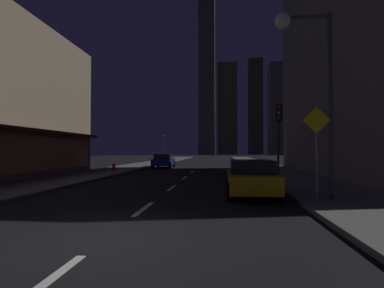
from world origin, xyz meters
name	(u,v)px	position (x,y,z in m)	size (l,w,h in m)	color
ground_plane	(202,165)	(0.00, 32.00, -0.05)	(78.00, 136.00, 0.10)	black
sidewalk_right	(257,164)	(7.00, 32.00, 0.07)	(4.00, 76.00, 0.15)	#605E59
sidewalk_left	(150,164)	(-7.00, 32.00, 0.07)	(4.00, 76.00, 0.15)	#605E59
lane_marking_center	(172,188)	(0.00, 8.40, 0.01)	(0.16, 23.00, 0.01)	silver
skyscraper_distant_tall	(207,73)	(-3.32, 112.32, 33.28)	(6.49, 8.83, 66.56)	brown
skyscraper_distant_mid	(227,109)	(5.17, 127.31, 20.47)	(8.72, 8.64, 40.95)	#343127
skyscraper_distant_short	(255,107)	(18.01, 129.13, 21.73)	(6.25, 5.72, 43.46)	#2F2D23
skyscraper_distant_slender	(276,109)	(23.95, 112.43, 18.12)	(5.19, 7.69, 36.24)	brown
car_parked_near	(251,178)	(3.60, 6.17, 0.74)	(1.98, 4.24, 1.45)	gold
car_parked_far	(164,161)	(-3.60, 24.44, 0.74)	(1.98, 4.24, 1.45)	navy
fire_hydrant_far_left	(114,168)	(-5.90, 16.20, 0.45)	(0.42, 0.30, 0.65)	red
traffic_light_near_right	(279,125)	(5.50, 10.33, 3.19)	(0.32, 0.48, 4.20)	#2D2D2D
traffic_light_far_left	(164,140)	(-5.50, 33.90, 3.19)	(0.32, 0.48, 4.20)	#2D2D2D
street_lamp_right	(306,59)	(5.38, 4.78, 5.07)	(1.96, 0.56, 6.58)	#38383D
pedestrian_crossing_sign	(316,145)	(5.60, 4.38, 2.02)	(0.91, 0.08, 3.15)	slate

